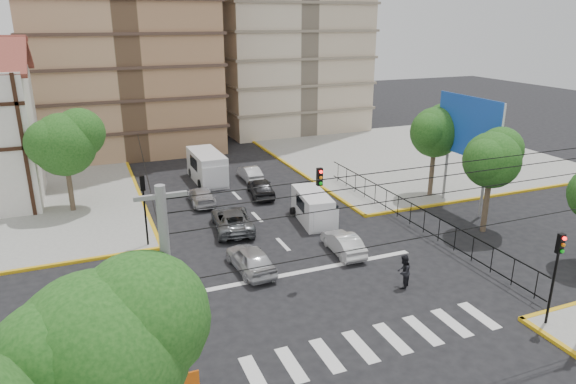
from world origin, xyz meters
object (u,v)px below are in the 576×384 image
traffic_light_se (556,264)px  van_left_lane (208,168)px  car_white_front_right (343,243)px  traffic_light_nw (144,199)px  pedestrian_crosswalk (403,272)px  van_right_lane (314,209)px  car_silver_front_left (250,259)px

traffic_light_se → van_left_lane: size_ratio=0.77×
van_left_lane → car_white_front_right: van_left_lane is taller
traffic_light_se → traffic_light_nw: 22.06m
traffic_light_nw → pedestrian_crosswalk: (11.58, -10.15, -2.20)m
car_white_front_right → pedestrian_crosswalk: bearing=103.3°
traffic_light_nw → pedestrian_crosswalk: 15.55m
traffic_light_se → van_right_lane: size_ratio=0.92×
traffic_light_se → car_white_front_right: (-4.93, 10.32, -2.48)m
van_left_lane → pedestrian_crosswalk: size_ratio=3.13×
car_silver_front_left → van_right_lane: bearing=-144.2°
car_silver_front_left → pedestrian_crosswalk: size_ratio=2.34×
car_silver_front_left → van_left_lane: bearing=-99.8°
traffic_light_se → car_white_front_right: traffic_light_se is taller
traffic_light_se → van_left_lane: bearing=108.4°
van_right_lane → car_white_front_right: bearing=-87.3°
car_white_front_right → traffic_light_se: bearing=118.3°
traffic_light_se → car_silver_front_left: bearing=136.5°
traffic_light_se → car_silver_front_left: (-10.75, 10.22, -2.38)m
car_silver_front_left → pedestrian_crosswalk: 8.25m
van_left_lane → car_white_front_right: size_ratio=1.48×
van_right_lane → pedestrian_crosswalk: van_right_lane is taller
car_white_front_right → traffic_light_nw: bearing=-23.6°
car_white_front_right → van_right_lane: bearing=-92.2°
car_silver_front_left → car_white_front_right: car_silver_front_left is taller
van_left_lane → car_silver_front_left: van_left_lane is taller
traffic_light_nw → car_silver_front_left: traffic_light_nw is taller
traffic_light_se → van_right_lane: bearing=106.3°
traffic_light_se → van_right_lane: (-4.49, 15.40, -2.11)m
traffic_light_se → car_silver_front_left: traffic_light_se is taller
traffic_light_nw → car_white_front_right: size_ratio=1.14×
traffic_light_nw → car_white_front_right: bearing=-26.3°
van_right_lane → car_white_front_right: 5.11m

